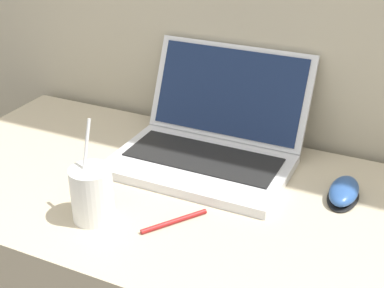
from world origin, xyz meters
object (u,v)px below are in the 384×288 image
at_px(computer_mouse, 344,192).
at_px(pen, 174,221).
at_px(drink_cup, 92,193).
at_px(laptop, 210,139).

xyz_separation_m(computer_mouse, pen, (-0.26, -0.21, -0.01)).
relative_size(drink_cup, computer_mouse, 1.65).
bearing_deg(computer_mouse, pen, -140.43).
bearing_deg(pen, laptop, 98.84).
bearing_deg(laptop, drink_cup, -108.82).
height_order(laptop, computer_mouse, laptop).
xyz_separation_m(drink_cup, pen, (0.14, 0.05, -0.05)).
bearing_deg(laptop, pen, -81.16).
distance_m(laptop, drink_cup, 0.31).
bearing_deg(drink_cup, pen, 18.30).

